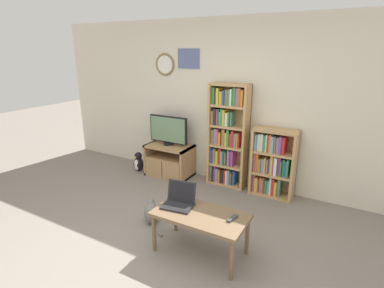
% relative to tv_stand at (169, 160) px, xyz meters
% --- Properties ---
extents(ground_plane, '(18.00, 18.00, 0.00)m').
position_rel_tv_stand_xyz_m(ground_plane, '(0.91, -2.06, -0.28)').
color(ground_plane, gray).
extents(wall_back, '(6.68, 0.09, 2.60)m').
position_rel_tv_stand_xyz_m(wall_back, '(0.90, 0.31, 1.03)').
color(wall_back, beige).
rests_on(wall_back, ground_plane).
extents(tv_stand, '(0.78, 0.49, 0.55)m').
position_rel_tv_stand_xyz_m(tv_stand, '(0.00, 0.00, 0.00)').
color(tv_stand, tan).
rests_on(tv_stand, ground_plane).
extents(television, '(0.72, 0.18, 0.50)m').
position_rel_tv_stand_xyz_m(television, '(-0.03, 0.04, 0.53)').
color(television, black).
rests_on(television, tv_stand).
extents(bookshelf_tall, '(0.61, 0.26, 1.64)m').
position_rel_tv_stand_xyz_m(bookshelf_tall, '(1.01, 0.15, 0.54)').
color(bookshelf_tall, tan).
rests_on(bookshelf_tall, ground_plane).
extents(bookshelf_short, '(0.63, 0.30, 1.03)m').
position_rel_tv_stand_xyz_m(bookshelf_short, '(1.75, 0.13, 0.23)').
color(bookshelf_short, tan).
rests_on(bookshelf_short, ground_plane).
extents(coffee_table, '(0.99, 0.53, 0.48)m').
position_rel_tv_stand_xyz_m(coffee_table, '(1.45, -1.61, 0.14)').
color(coffee_table, brown).
rests_on(coffee_table, ground_plane).
extents(laptop, '(0.37, 0.32, 0.25)m').
position_rel_tv_stand_xyz_m(laptop, '(1.16, -1.56, 0.26)').
color(laptop, '#232326').
rests_on(laptop, coffee_table).
extents(remote_near_laptop, '(0.07, 0.17, 0.02)m').
position_rel_tv_stand_xyz_m(remote_near_laptop, '(1.79, -1.55, 0.21)').
color(remote_near_laptop, '#38383A').
rests_on(remote_near_laptop, coffee_table).
extents(cat, '(0.46, 0.38, 0.30)m').
position_rel_tv_stand_xyz_m(cat, '(0.63, -1.38, -0.14)').
color(cat, slate).
rests_on(cat, ground_plane).
extents(penguin_figurine, '(0.19, 0.17, 0.35)m').
position_rel_tv_stand_xyz_m(penguin_figurine, '(-0.60, -0.11, -0.12)').
color(penguin_figurine, black).
rests_on(penguin_figurine, ground_plane).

